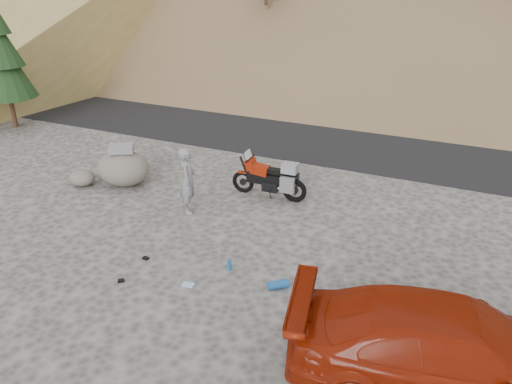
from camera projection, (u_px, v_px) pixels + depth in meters
ground at (191, 231)px, 12.57m from camera, size 140.00×140.00×0.00m
road at (307, 130)px, 19.99m from camera, size 120.00×7.00×0.05m
conifer_verge at (1, 54)px, 19.14m from camera, size 2.20×2.20×5.04m
motorcycle at (272, 179)px, 14.11m from camera, size 2.27×0.69×1.35m
man at (190, 211)px, 13.59m from camera, size 0.64×0.77×1.82m
boulder at (123, 168)px, 14.98m from camera, size 1.97×1.82×1.23m
small_rock at (82, 178)px, 15.04m from camera, size 0.87×0.80×0.48m
gear_blue_mat at (278, 284)px, 10.37m from camera, size 0.46×0.41×0.18m
gear_bottle at (229, 265)px, 10.97m from camera, size 0.11×0.11×0.25m
gear_glove_a at (146, 258)px, 11.41m from camera, size 0.16×0.12×0.04m
gear_glove_b at (121, 281)px, 10.61m from camera, size 0.17×0.16×0.04m
gear_blue_cloth at (188, 285)px, 10.51m from camera, size 0.28×0.22×0.01m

